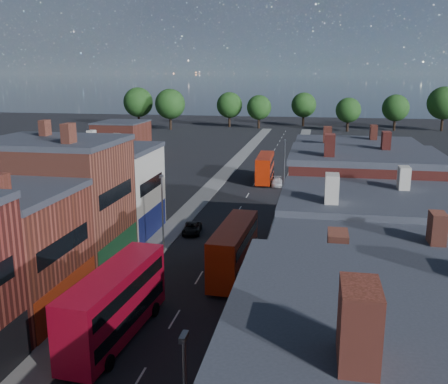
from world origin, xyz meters
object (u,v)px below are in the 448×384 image
at_px(car_2, 192,228).
at_px(ped_1, 72,306).
at_px(car_3, 277,182).
at_px(ped_3, 270,353).
at_px(bus_0, 115,302).
at_px(bus_2, 265,167).
at_px(bus_1, 234,248).

distance_m(car_2, ped_1, 21.93).
bearing_deg(car_3, ped_1, -107.56).
xyz_separation_m(car_2, ped_3, (11.50, -25.40, 0.35)).
relative_size(bus_0, bus_2, 1.11).
bearing_deg(ped_1, bus_0, 174.78).
bearing_deg(ped_3, bus_2, 13.29).
xyz_separation_m(ped_1, ped_3, (15.40, -3.82, 0.06)).
height_order(car_2, ped_3, ped_3).
relative_size(car_2, ped_1, 2.81).
bearing_deg(bus_2, ped_1, -101.56).
bearing_deg(ped_3, car_3, 11.14).
relative_size(bus_1, ped_1, 7.29).
relative_size(bus_2, ped_1, 7.00).
bearing_deg(bus_1, bus_2, 94.73).
height_order(bus_1, car_3, bus_1).
bearing_deg(car_2, ped_3, -72.95).
height_order(bus_2, ped_3, bus_2).
distance_m(ped_1, ped_3, 15.87).
bearing_deg(bus_1, car_3, 91.45).
distance_m(car_3, ped_3, 52.73).
height_order(bus_0, bus_2, bus_0).
relative_size(car_3, ped_1, 2.80).
distance_m(bus_0, bus_1, 14.08).
xyz_separation_m(bus_1, ped_1, (-10.69, -10.35, -1.68)).
height_order(bus_0, car_3, bus_0).
bearing_deg(ped_3, car_2, 31.25).
relative_size(bus_0, ped_1, 7.78).
xyz_separation_m(car_2, car_3, (7.60, 27.18, 0.02)).
relative_size(bus_1, ped_3, 6.75).
bearing_deg(car_3, ped_3, -90.05).
bearing_deg(ped_1, ped_3, -172.10).
bearing_deg(bus_1, ped_1, -133.27).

